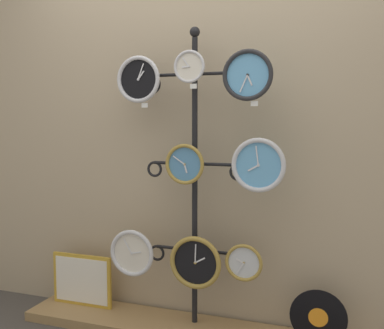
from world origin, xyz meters
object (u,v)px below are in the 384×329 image
Objects in this scene: clock_top_left at (139,79)px; picture_frame at (82,280)px; clock_bottom_left at (132,253)px; clock_top_right at (248,75)px; clock_middle_center at (185,164)px; display_stand at (195,236)px; vinyl_record at (318,317)px; clock_top_center at (189,67)px; clock_middle_right at (259,165)px; clock_bottom_right at (244,262)px; clock_bottom_center at (195,262)px.

clock_top_left is 1.41m from picture_frame.
clock_bottom_left is 0.67× the size of picture_frame.
clock_middle_center is (-0.37, 0.02, -0.50)m from clock_top_right.
display_stand is at bearing 13.60° from clock_top_left.
display_stand is 6.31× the size of clock_bottom_left.
clock_top_center is at bearing -176.20° from vinyl_record.
clock_middle_right is 1.47m from picture_frame.
clock_bottom_left reaches higher than vinyl_record.
clock_top_center is 0.61× the size of clock_middle_right.
clock_bottom_right is (0.66, -0.00, -1.06)m from clock_top_left.
clock_middle_right is 1.40× the size of clock_bottom_right.
clock_bottom_right is (0.70, 0.03, 0.01)m from clock_bottom_left.
clock_bottom_right is at bearing -14.28° from display_stand.
clock_top_center reaches higher than vinyl_record.
clock_middle_right is at bearing 1.48° from clock_bottom_left.
vinyl_record is at bearing 5.67° from clock_bottom_right.
clock_bottom_center is (0.37, -0.03, -1.08)m from clock_top_left.
picture_frame is at bearing 175.13° from clock_top_right.
clock_top_left is 0.33m from clock_top_center.
clock_top_center is 1.17m from clock_bottom_right.
clock_top_center reaches higher than clock_middle_right.
clock_top_center is 0.78× the size of clock_middle_center.
display_stand is 8.48× the size of clock_bottom_right.
clock_bottom_right is 1.17m from picture_frame.
vinyl_record is 0.72× the size of picture_frame.
display_stand is at bearing 111.39° from clock_bottom_center.
clock_top_center is 0.43× the size of picture_frame.
clock_bottom_right is 0.50m from vinyl_record.
clock_middle_right is 0.91m from vinyl_record.
clock_top_left is 0.88× the size of clock_bottom_center.
clock_bottom_right is (0.33, 0.01, -1.12)m from clock_top_center.
display_stand is 0.46m from clock_middle_center.
picture_frame is (-1.55, 0.03, 0.02)m from vinyl_record.
clock_middle_right is 0.97× the size of vinyl_record.
clock_middle_center is at bearing -179.43° from clock_bottom_right.
clock_bottom_left is at bearing -177.79° from clock_bottom_right.
clock_top_right is at bearing -3.74° from clock_middle_center.
display_stand is 5.84× the size of clock_bottom_center.
clock_top_center is 1.59m from vinyl_record.
clock_bottom_right is at bearing 5.08° from clock_bottom_center.
clock_top_left reaches higher than clock_bottom_right.
clock_bottom_right is at bearing 1.44° from clock_top_center.
display_stand is at bearing 70.49° from clock_middle_center.
clock_top_center reaches higher than clock_middle_center.
clock_top_left is 0.89m from clock_middle_right.
clock_bottom_right reaches higher than picture_frame.
clock_top_center is 0.69m from clock_middle_right.
display_stand reaches higher than picture_frame.
clock_top_right is at bearing -17.99° from display_stand.
clock_middle_center is (-0.03, 0.00, -0.56)m from clock_top_center.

